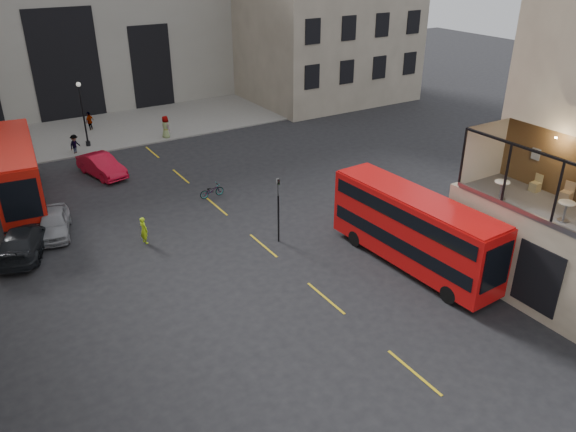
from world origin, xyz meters
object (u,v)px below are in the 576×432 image
traffic_light_near (278,202)px  car_b (102,166)px  bus_near (414,227)px  cafe_chair_c (566,196)px  car_a (54,223)px  pedestrian_d (166,127)px  cafe_table_mid (566,208)px  pedestrian_b (75,145)px  street_lamp_b (84,119)px  car_c (24,241)px  bus_far (17,170)px  cyclist (144,230)px  cafe_chair_d (535,186)px  pedestrian_c (90,121)px  cafe_table_far (502,187)px  bicycle (212,191)px

traffic_light_near → car_b: size_ratio=0.82×
bus_near → cafe_chair_c: cafe_chair_c is taller
car_a → pedestrian_d: bearing=62.2°
cafe_table_mid → pedestrian_b: bearing=111.9°
traffic_light_near → bus_near: bus_near is taller
cafe_chair_c → street_lamp_b: bearing=112.6°
car_c → pedestrian_d: 19.99m
street_lamp_b → bus_far: 11.21m
cyclist → street_lamp_b: bearing=-19.3°
bus_near → cafe_chair_d: (4.03, -3.56, 2.63)m
traffic_light_near → bus_near: 7.35m
car_b → cyclist: 11.34m
traffic_light_near → car_b: (-5.71, 15.12, -1.66)m
pedestrian_c → cafe_table_far: 37.05m
cafe_chair_c → traffic_light_near: bearing=128.6°
car_a → pedestrian_b: bearing=86.1°
car_a → car_b: size_ratio=0.91×
bus_far → pedestrian_c: (7.68, 13.53, -1.49)m
car_a → bicycle: bearing=14.1°
pedestrian_b → cafe_chair_d: 33.75m
car_b → cafe_chair_c: bearing=-74.9°
cafe_table_far → car_b: bearing=116.7°
traffic_light_near → bus_far: 17.11m
street_lamp_b → cafe_table_mid: (11.87, -34.00, 2.77)m
car_c → bus_near: bearing=165.7°
bus_near → car_a: size_ratio=2.37×
bus_near → car_a: bus_near is taller
cyclist → bus_near: bearing=-146.0°
cafe_table_mid → street_lamp_b: bearing=109.2°
bicycle → cafe_table_mid: bearing=-160.2°
cafe_table_mid → car_b: bearing=114.9°
cyclist → pedestrian_c: bearing=-21.7°
car_b → cafe_table_mid: (12.58, -27.12, 4.40)m
cafe_chair_d → bus_far: bearing=132.0°
car_c → cafe_table_mid: cafe_table_mid is taller
bicycle → pedestrian_d: 13.30m
car_a → car_b: (4.79, 7.58, 0.04)m
car_a → pedestrian_c: bearing=84.0°
bicycle → pedestrian_b: 14.30m
traffic_light_near → cafe_table_mid: size_ratio=4.43×
pedestrian_d → cafe_chair_c: cafe_chair_c is taller
car_c → cafe_chair_d: size_ratio=6.40×
street_lamp_b → car_b: 7.10m
cafe_table_mid → cafe_chair_d: 3.13m
bus_near → car_b: 23.33m
pedestrian_c → cafe_chair_d: bearing=69.5°
bicycle → cafe_chair_c: cafe_chair_c is taller
car_a → cyclist: bearing=-28.8°
cafe_chair_d → pedestrian_c: bearing=108.9°
pedestrian_d → bicycle: bearing=156.1°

